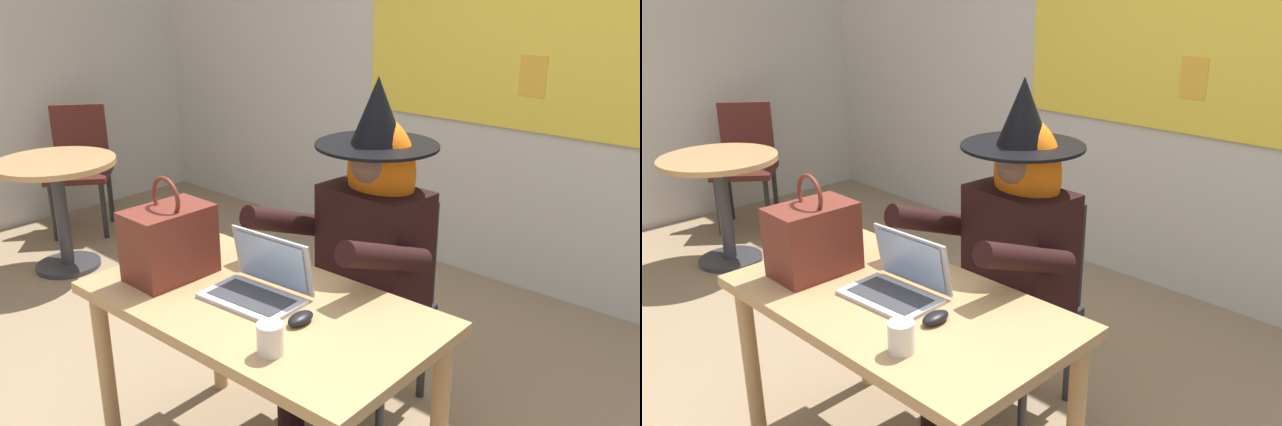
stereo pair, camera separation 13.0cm
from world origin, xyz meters
The scene contains 10 objects.
wall_back_bulletin centered at (0.00, 2.17, 1.35)m, with size 6.80×2.34×2.66m.
desk_main centered at (-0.05, 0.02, 0.62)m, with size 1.25×0.70×0.72m.
chair_at_desk centered at (-0.06, 0.71, 0.50)m, with size 0.46×0.46×0.90m.
person_costumed centered at (-0.05, 0.59, 0.79)m, with size 0.61×0.72×1.41m.
laptop centered at (-0.07, 0.04, 0.77)m, with size 0.36×0.26×0.21m.
computer_mouse centered at (0.16, 0.00, 0.74)m, with size 0.06×0.10×0.03m, color black.
handbag centered at (-0.44, -0.06, 0.86)m, with size 0.20×0.30×0.38m.
coffee_mug centered at (0.22, -0.19, 0.77)m, with size 0.08×0.08×0.10m, color silver.
side_table_round centered at (-2.35, 0.47, 0.52)m, with size 0.72×0.72×0.71m.
chair_spare_by_window centered at (-2.93, 0.94, 0.50)m, with size 0.59×0.59×0.90m.
Camera 1 is at (1.43, -1.33, 1.74)m, focal length 36.94 mm.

